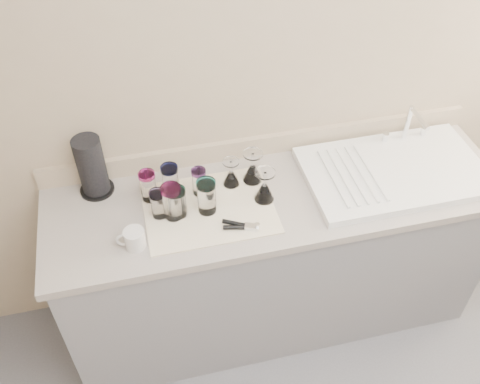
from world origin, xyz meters
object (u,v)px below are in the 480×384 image
object	(u,v)px
tumbler_purple	(199,181)
goblet_back_right	(253,171)
goblet_front_right	(264,190)
tumbler_cyan	(170,180)
goblet_back_left	(231,176)
white_mug	(134,239)
paper_towel_roll	(92,167)
tumbler_magenta	(158,204)
can_opener	(241,226)
tumbler_teal	(148,186)
tumbler_extra	(172,202)
sink_unit	(395,170)
tumbler_blue	(178,202)
tumbler_lavender	(207,196)

from	to	relation	value
tumbler_purple	goblet_back_right	world-z (taller)	goblet_back_right
goblet_back_right	goblet_front_right	bearing A→B (deg)	-81.70
tumbler_cyan	goblet_back_left	distance (m)	0.27
white_mug	paper_towel_roll	distance (m)	0.40
tumbler_cyan	white_mug	distance (m)	0.33
goblet_back_right	paper_towel_roll	distance (m)	0.70
tumbler_magenta	goblet_back_right	distance (m)	0.45
tumbler_magenta	can_opener	world-z (taller)	tumbler_magenta
tumbler_teal	tumbler_extra	size ratio (longest dim) A/B	0.88
tumbler_teal	goblet_back_right	distance (m)	0.46
tumbler_magenta	paper_towel_roll	distance (m)	0.34
tumbler_extra	goblet_front_right	bearing A→B (deg)	1.28
goblet_back_left	goblet_back_right	bearing A→B (deg)	2.11
tumbler_purple	can_opener	size ratio (longest dim) A/B	0.85
sink_unit	tumbler_purple	bearing A→B (deg)	174.82
tumbler_extra	paper_towel_roll	size ratio (longest dim) A/B	0.58
sink_unit	tumbler_extra	size ratio (longest dim) A/B	5.00
can_opener	tumbler_cyan	bearing A→B (deg)	132.14
tumbler_teal	tumbler_blue	distance (m)	0.17
tumbler_cyan	tumbler_teal	bearing A→B (deg)	-173.43
tumbler_lavender	paper_towel_roll	world-z (taller)	paper_towel_roll
sink_unit	paper_towel_roll	world-z (taller)	paper_towel_roll
goblet_back_left	paper_towel_roll	size ratio (longest dim) A/B	0.47
sink_unit	goblet_front_right	bearing A→B (deg)	-177.73
tumbler_purple	goblet_back_right	distance (m)	0.25
goblet_back_left	can_opener	bearing A→B (deg)	-94.30
sink_unit	tumbler_blue	size ratio (longest dim) A/B	5.72
tumbler_teal	can_opener	distance (m)	0.44
goblet_back_right	goblet_front_right	world-z (taller)	same
tumbler_blue	goblet_front_right	distance (m)	0.37
goblet_back_right	white_mug	world-z (taller)	goblet_back_right
sink_unit	tumbler_lavender	xyz separation A→B (m)	(-0.88, -0.04, 0.07)
tumbler_purple	white_mug	size ratio (longest dim) A/B	1.06
tumbler_magenta	paper_towel_roll	world-z (taller)	paper_towel_roll
tumbler_lavender	goblet_back_right	xyz separation A→B (m)	(0.23, 0.14, -0.03)
white_mug	paper_towel_roll	size ratio (longest dim) A/B	0.43
tumbler_lavender	paper_towel_roll	size ratio (longest dim) A/B	0.58
tumbler_lavender	white_mug	size ratio (longest dim) A/B	1.34
sink_unit	tumbler_cyan	world-z (taller)	sink_unit
paper_towel_roll	tumbler_cyan	bearing A→B (deg)	-17.48
tumbler_magenta	tumbler_extra	distance (m)	0.06
tumbler_lavender	can_opener	size ratio (longest dim) A/B	1.08
can_opener	paper_towel_roll	xyz separation A→B (m)	(-0.57, 0.37, 0.12)
tumbler_extra	white_mug	size ratio (longest dim) A/B	1.35
tumbler_magenta	tumbler_lavender	distance (m)	0.20
tumbler_teal	white_mug	xyz separation A→B (m)	(-0.09, -0.25, -0.04)
sink_unit	can_opener	bearing A→B (deg)	-167.72
goblet_back_left	can_opener	xyz separation A→B (m)	(-0.02, -0.27, -0.03)
tumbler_magenta	goblet_front_right	bearing A→B (deg)	-1.17
tumbler_teal	goblet_back_left	bearing A→B (deg)	1.01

